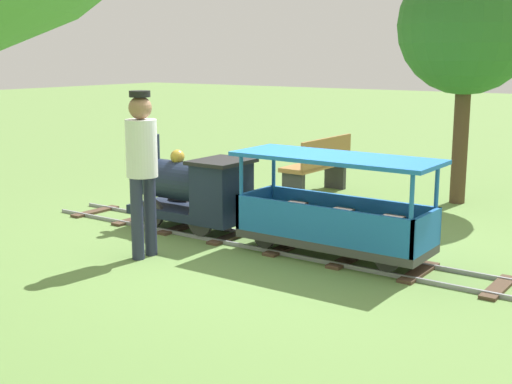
% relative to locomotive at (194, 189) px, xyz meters
% --- Properties ---
extents(ground_plane, '(60.00, 60.00, 0.00)m').
position_rel_locomotive_xyz_m(ground_plane, '(0.00, -1.07, -0.49)').
color(ground_plane, '#608442').
extents(track, '(0.68, 5.70, 0.04)m').
position_rel_locomotive_xyz_m(track, '(0.00, -0.87, -0.47)').
color(track, gray).
rests_on(track, ground_plane).
extents(locomotive, '(0.64, 1.45, 1.02)m').
position_rel_locomotive_xyz_m(locomotive, '(0.00, 0.00, 0.00)').
color(locomotive, '#192338').
rests_on(locomotive, ground_plane).
extents(passenger_car, '(0.74, 2.00, 0.97)m').
position_rel_locomotive_xyz_m(passenger_car, '(0.00, -1.77, -0.06)').
color(passenger_car, '#3F3F3F').
rests_on(passenger_car, ground_plane).
extents(conductor_person, '(0.30, 0.30, 1.62)m').
position_rel_locomotive_xyz_m(conductor_person, '(-1.03, -0.24, 0.47)').
color(conductor_person, '#282D47').
rests_on(conductor_person, ground_plane).
extents(park_bench, '(1.31, 0.42, 0.82)m').
position_rel_locomotive_xyz_m(park_bench, '(2.57, -0.11, -0.07)').
color(park_bench, olive).
rests_on(park_bench, ground_plane).
extents(oak_tree_far, '(1.77, 1.77, 3.20)m').
position_rel_locomotive_xyz_m(oak_tree_far, '(3.20, -1.89, 1.82)').
color(oak_tree_far, '#4C3823').
rests_on(oak_tree_far, ground_plane).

